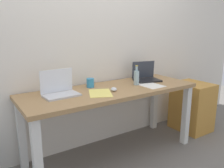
% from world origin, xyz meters
% --- Properties ---
extents(ground_plane, '(8.00, 8.00, 0.00)m').
position_xyz_m(ground_plane, '(0.00, 0.00, 0.00)').
color(ground_plane, slate).
extents(back_wall, '(5.20, 0.08, 2.60)m').
position_xyz_m(back_wall, '(0.00, 0.39, 1.30)').
color(back_wall, silver).
rests_on(back_wall, ground).
extents(desk, '(1.87, 0.66, 0.75)m').
position_xyz_m(desk, '(0.00, 0.00, 0.65)').
color(desk, '#A37A4C').
rests_on(desk, ground).
extents(laptop_left, '(0.33, 0.22, 0.24)m').
position_xyz_m(laptop_left, '(-0.54, 0.06, 0.81)').
color(laptop_left, silver).
rests_on(laptop_left, desk).
extents(laptop_right, '(0.34, 0.29, 0.22)m').
position_xyz_m(laptop_right, '(0.56, 0.10, 0.80)').
color(laptop_right, black).
rests_on(laptop_right, desk).
extents(beer_bottle, '(0.06, 0.06, 0.22)m').
position_xyz_m(beer_bottle, '(0.32, -0.01, 0.84)').
color(beer_bottle, '#99B7C1').
rests_on(beer_bottle, desk).
extents(computer_mouse, '(0.10, 0.12, 0.03)m').
position_xyz_m(computer_mouse, '(-0.03, -0.08, 0.77)').
color(computer_mouse, silver).
rests_on(computer_mouse, desk).
extents(coffee_mug, '(0.08, 0.08, 0.09)m').
position_xyz_m(coffee_mug, '(-0.16, 0.18, 0.80)').
color(coffee_mug, '#338CC6').
rests_on(coffee_mug, desk).
extents(paper_sheet_front_right, '(0.22, 0.30, 0.00)m').
position_xyz_m(paper_sheet_front_right, '(0.43, -0.11, 0.76)').
color(paper_sheet_front_right, white).
rests_on(paper_sheet_front_right, desk).
extents(paper_yellow_folder, '(0.32, 0.36, 0.00)m').
position_xyz_m(paper_yellow_folder, '(-0.19, -0.08, 0.76)').
color(paper_yellow_folder, '#F4E06B').
rests_on(paper_yellow_folder, desk).
extents(filing_cabinet, '(0.40, 0.48, 0.65)m').
position_xyz_m(filing_cabinet, '(1.28, -0.05, 0.33)').
color(filing_cabinet, '#C68938').
rests_on(filing_cabinet, ground).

